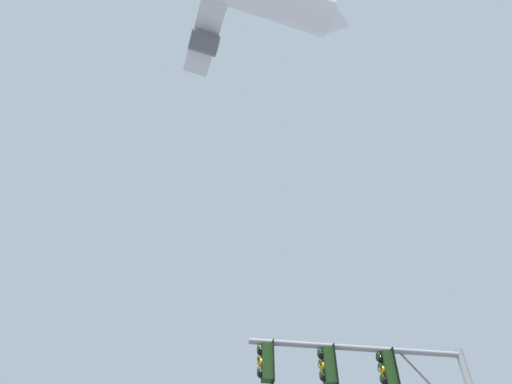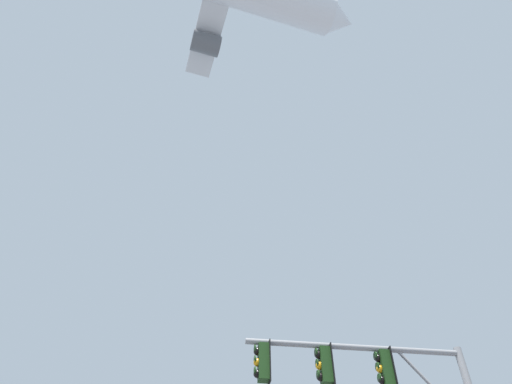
% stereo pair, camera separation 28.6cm
% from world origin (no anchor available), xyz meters
% --- Properties ---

